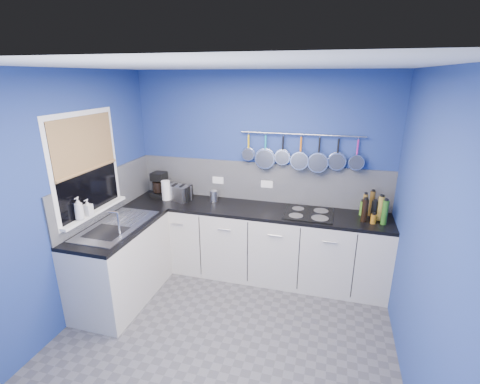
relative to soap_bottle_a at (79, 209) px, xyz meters
The scene contains 44 objects.
floor 1.93m from the soap_bottle_a, ahead, with size 3.20×3.00×0.02m, color #47474C.
ceiling 2.03m from the soap_bottle_a, ahead, with size 3.20×3.00×0.02m, color white.
wall_back 2.12m from the soap_bottle_a, 43.64° to the left, with size 3.20×0.02×2.50m, color navy.
wall_front 2.19m from the soap_bottle_a, 45.57° to the right, with size 3.20×0.02×2.50m, color navy.
wall_left 0.12m from the soap_bottle_a, 147.58° to the right, with size 0.02×3.00×2.50m, color navy.
wall_right 3.14m from the soap_bottle_a, ahead, with size 0.02×3.00×2.50m, color navy.
backsplash_back 2.10m from the soap_bottle_a, 43.21° to the left, with size 3.20×0.02×0.50m, color gray.
backsplash_left 0.55m from the soap_bottle_a, 96.03° to the left, with size 0.02×1.80×0.50m, color gray.
cabinet_run_back 2.05m from the soap_bottle_a, 36.91° to the left, with size 3.20×0.60×0.86m, color beige.
worktop_back 1.94m from the soap_bottle_a, 36.91° to the left, with size 3.20×0.60×0.04m, color black.
cabinet_run_left 0.81m from the soap_bottle_a, 47.29° to the left, with size 0.60×1.20×0.86m, color beige.
worktop_left 0.45m from the soap_bottle_a, 47.29° to the left, with size 0.60×1.20×0.04m, color black.
window_frame 0.46m from the soap_bottle_a, 100.24° to the left, with size 0.01×1.00×1.10m, color white.
window_glass 0.46m from the soap_bottle_a, 99.12° to the left, with size 0.01×0.90×1.00m, color black.
bamboo_blind 0.66m from the soap_bottle_a, 97.32° to the left, with size 0.01×0.90×0.55m, color #9B6D48.
window_sill 0.28m from the soap_bottle_a, 94.59° to the left, with size 0.10×0.98×0.03m, color white.
sink_unit 0.43m from the soap_bottle_a, 47.29° to the left, with size 0.50×0.95×0.01m, color silver.
mixer_tap 0.42m from the soap_bottle_a, 10.06° to the left, with size 0.12×0.08×0.26m, color silver, non-canonical shape.
socket_left 1.73m from the soap_bottle_a, 55.47° to the left, with size 0.15×0.01×0.09m, color white.
socket_right 2.16m from the soap_bottle_a, 41.14° to the left, with size 0.15×0.01×0.09m, color white.
pot_rail 2.54m from the soap_bottle_a, 34.58° to the left, with size 0.02×0.02×1.45m, color silver.
soap_bottle_a is the anchor object (origin of this frame).
soap_bottle_b 0.13m from the soap_bottle_a, 90.00° to the left, with size 0.08×0.08×0.17m, color white.
paper_towel 1.21m from the soap_bottle_a, 72.32° to the left, with size 0.11×0.11×0.25m, color white.
coffee_maker 1.25m from the soap_bottle_a, 79.81° to the left, with size 0.18×0.20×0.33m, color black, non-canonical shape.
toaster 1.31m from the soap_bottle_a, 66.12° to the left, with size 0.30×0.17×0.19m, color silver.
canister 1.60m from the soap_bottle_a, 52.03° to the left, with size 0.10×0.10×0.14m, color silver.
hob 2.48m from the soap_bottle_a, 27.39° to the left, with size 0.56×0.49×0.01m, color black.
pan_0 2.02m from the soap_bottle_a, 44.88° to the left, with size 0.16×0.06×0.35m, color silver, non-canonical shape.
pan_1 2.16m from the soap_bottle_a, 40.85° to the left, with size 0.25×0.05×0.44m, color silver, non-canonical shape.
pan_2 2.33m from the soap_bottle_a, 37.38° to the left, with size 0.18×0.05×0.37m, color silver, non-canonical shape.
pan_3 2.49m from the soap_bottle_a, 34.38° to the left, with size 0.22×0.10×0.41m, color silver, non-canonical shape.
pan_4 2.67m from the soap_bottle_a, 31.79° to the left, with size 0.24×0.09×0.43m, color silver, non-canonical shape.
pan_5 2.85m from the soap_bottle_a, 29.52° to the left, with size 0.21×0.05×0.40m, color silver, non-canonical shape.
pan_6 3.04m from the soap_bottle_a, 27.53° to the left, with size 0.18×0.09×0.37m, color silver, non-canonical shape.
condiment_0 3.26m from the soap_bottle_a, 23.17° to the left, with size 0.06×0.06×0.18m, color #4C190C.
condiment_1 3.15m from the soap_bottle_a, 24.01° to the left, with size 0.06×0.06×0.29m, color brown.
condiment_2 3.06m from the soap_bottle_a, 24.58° to the left, with size 0.06×0.06×0.17m, color #3F721E.
condiment_3 3.19m from the soap_bottle_a, 21.59° to the left, with size 0.07×0.07×0.28m, color olive.
condiment_4 3.13m from the soap_bottle_a, 22.06° to the left, with size 0.07×0.07×0.21m, color black.
condiment_5 3.02m from the soap_bottle_a, 22.45° to the left, with size 0.05×0.05×0.29m, color brown.
condiment_6 3.18m from the soap_bottle_a, 19.56° to the left, with size 0.06×0.06×0.27m, color #265919.
condiment_7 3.08m from the soap_bottle_a, 20.08° to the left, with size 0.06×0.06×0.10m, color #8C5914.
condiment_8 3.00m from the soap_bottle_a, 21.21° to the left, with size 0.06×0.06×0.26m, color black.
Camera 1 is at (0.88, -2.60, 2.43)m, focal length 25.74 mm.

